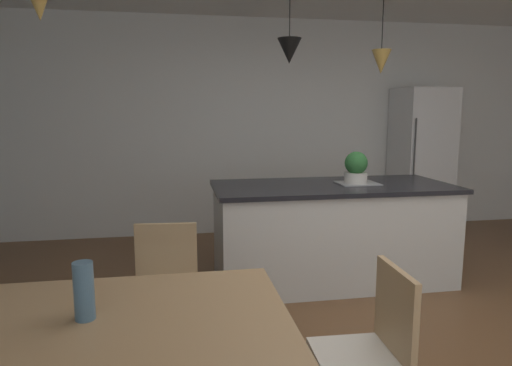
% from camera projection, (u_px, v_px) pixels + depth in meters
% --- Properties ---
extents(ground_plane, '(10.00, 8.40, 0.04)m').
position_uv_depth(ground_plane, '(409.00, 356.00, 2.95)').
color(ground_plane, brown).
extents(wall_back_kitchen, '(10.00, 0.12, 2.70)m').
position_uv_depth(wall_back_kitchen, '(289.00, 127.00, 5.91)').
color(wall_back_kitchen, white).
rests_on(wall_back_kitchen, ground_plane).
extents(dining_table, '(1.95, 1.00, 0.73)m').
position_uv_depth(dining_table, '(43.00, 341.00, 1.77)').
color(dining_table, tan).
rests_on(dining_table, ground_plane).
extents(chair_far_right, '(0.43, 0.43, 0.87)m').
position_uv_depth(chair_far_right, '(165.00, 293.00, 2.73)').
color(chair_far_right, tan).
rests_on(chair_far_right, ground_plane).
extents(chair_kitchen_end, '(0.42, 0.42, 0.87)m').
position_uv_depth(chair_kitchen_end, '(366.00, 355.00, 2.03)').
color(chair_kitchen_end, tan).
rests_on(chair_kitchen_end, ground_plane).
extents(kitchen_island, '(2.15, 0.96, 0.91)m').
position_uv_depth(kitchen_island, '(331.00, 232.00, 4.17)').
color(kitchen_island, silver).
rests_on(kitchen_island, ground_plane).
extents(refrigerator, '(0.64, 0.67, 1.85)m').
position_uv_depth(refrigerator, '(421.00, 161.00, 5.87)').
color(refrigerator, silver).
rests_on(refrigerator, ground_plane).
extents(pendant_over_island_main, '(0.21, 0.21, 0.75)m').
position_uv_depth(pendant_over_island_main, '(289.00, 51.00, 3.85)').
color(pendant_over_island_main, black).
extents(pendant_over_island_aux, '(0.17, 0.17, 0.82)m').
position_uv_depth(pendant_over_island_aux, '(381.00, 62.00, 4.00)').
color(pendant_over_island_aux, black).
extents(potted_plant_on_island, '(0.21, 0.21, 0.29)m').
position_uv_depth(potted_plant_on_island, '(356.00, 168.00, 4.12)').
color(potted_plant_on_island, beige).
rests_on(potted_plant_on_island, kitchen_island).
extents(vase_on_dining_table, '(0.08, 0.08, 0.24)m').
position_uv_depth(vase_on_dining_table, '(84.00, 291.00, 1.81)').
color(vase_on_dining_table, slate).
rests_on(vase_on_dining_table, dining_table).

